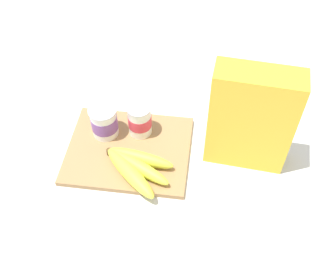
% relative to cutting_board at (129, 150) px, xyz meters
% --- Properties ---
extents(ground_plane, '(2.40, 2.40, 0.00)m').
position_rel_cutting_board_xyz_m(ground_plane, '(0.00, 0.00, -0.01)').
color(ground_plane, silver).
extents(cutting_board, '(0.32, 0.26, 0.01)m').
position_rel_cutting_board_xyz_m(cutting_board, '(0.00, 0.00, 0.00)').
color(cutting_board, '#A37A4C').
rests_on(cutting_board, ground_plane).
extents(cereal_box, '(0.20, 0.09, 0.28)m').
position_rel_cutting_board_xyz_m(cereal_box, '(0.30, 0.02, 0.13)').
color(cereal_box, yellow).
rests_on(cereal_box, ground_plane).
extents(yogurt_cup_front, '(0.07, 0.07, 0.09)m').
position_rel_cutting_board_xyz_m(yogurt_cup_front, '(-0.07, 0.05, 0.05)').
color(yogurt_cup_front, white).
rests_on(yogurt_cup_front, cutting_board).
extents(yogurt_cup_back, '(0.06, 0.06, 0.09)m').
position_rel_cutting_board_xyz_m(yogurt_cup_back, '(0.02, 0.06, 0.05)').
color(yogurt_cup_back, white).
rests_on(yogurt_cup_back, cutting_board).
extents(banana_bunch, '(0.19, 0.16, 0.04)m').
position_rel_cutting_board_xyz_m(banana_bunch, '(0.03, -0.07, 0.03)').
color(banana_bunch, yellow).
rests_on(banana_bunch, cutting_board).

